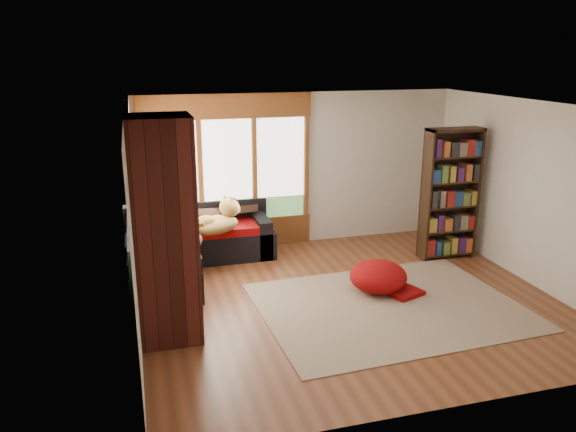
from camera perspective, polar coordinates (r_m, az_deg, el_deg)
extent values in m
plane|color=#5E301A|center=(7.76, 6.20, -8.45)|extent=(5.50, 5.50, 0.00)
plane|color=white|center=(7.07, 6.86, 11.02)|extent=(5.50, 5.50, 0.00)
cube|color=silver|center=(9.60, 0.95, 4.73)|extent=(5.50, 0.04, 2.60)
cube|color=silver|center=(5.20, 16.84, -6.41)|extent=(5.50, 0.04, 2.60)
cube|color=silver|center=(6.80, -15.53, -0.88)|extent=(0.04, 5.00, 2.60)
cube|color=silver|center=(8.70, 23.59, 2.08)|extent=(0.04, 5.00, 2.60)
cube|color=brown|center=(9.30, -6.12, 4.56)|extent=(2.82, 0.10, 1.90)
cube|color=white|center=(9.30, -6.12, 4.56)|extent=(2.54, 0.09, 1.62)
cube|color=brown|center=(7.95, -15.43, 1.99)|extent=(0.10, 2.62, 1.90)
cube|color=white|center=(7.95, -15.43, 1.99)|extent=(0.09, 2.36, 1.62)
cube|color=gray|center=(8.67, -15.50, 5.88)|extent=(0.03, 0.72, 0.90)
cube|color=#471914|center=(6.47, -12.40, -1.54)|extent=(0.70, 0.70, 2.60)
cube|color=black|center=(9.15, -8.24, -3.15)|extent=(2.20, 0.90, 0.42)
cube|color=black|center=(9.35, -8.63, -0.14)|extent=(2.20, 0.20, 0.38)
cube|color=black|center=(9.28, -2.14, -2.10)|extent=(0.20, 0.90, 0.60)
cube|color=#990505|center=(8.94, -8.85, -1.82)|extent=(1.90, 0.66, 0.12)
cube|color=black|center=(8.49, -12.02, -4.94)|extent=(0.90, 2.20, 0.42)
cube|color=black|center=(8.35, -14.58, -2.57)|extent=(0.20, 2.20, 0.38)
cube|color=black|center=(7.53, -11.53, -7.01)|extent=(0.90, 0.20, 0.60)
cube|color=#990505|center=(8.07, -11.12, -3.97)|extent=(0.66, 1.20, 0.12)
cube|color=#990505|center=(8.97, -11.63, -1.90)|extent=(0.66, 0.66, 0.12)
cube|color=beige|center=(7.64, 10.24, -9.01)|extent=(3.49, 2.73, 0.01)
cube|color=black|center=(9.53, 18.36, 2.28)|extent=(0.04, 0.30, 2.11)
cube|color=black|center=(9.09, 13.82, 1.97)|extent=(0.04, 0.30, 2.11)
cube|color=black|center=(9.42, 15.71, 2.34)|extent=(0.90, 0.02, 2.11)
cube|color=black|center=(9.59, 15.67, -3.63)|extent=(0.82, 0.28, 0.03)
cube|color=black|center=(9.46, 15.86, -1.34)|extent=(0.82, 0.28, 0.03)
cube|color=black|center=(9.35, 16.05, 1.00)|extent=(0.82, 0.28, 0.03)
cube|color=black|center=(9.26, 16.25, 3.40)|extent=(0.82, 0.28, 0.03)
cube|color=black|center=(9.18, 16.45, 5.84)|extent=(0.82, 0.28, 0.03)
cube|color=black|center=(9.12, 16.66, 8.31)|extent=(0.82, 0.28, 0.03)
cube|color=#726659|center=(9.29, 16.21, 2.10)|extent=(0.78, 0.22, 1.95)
ellipsoid|color=#990505|center=(8.00, 9.16, -5.99)|extent=(0.99, 0.99, 0.43)
ellipsoid|color=olive|center=(8.59, -7.42, -0.75)|extent=(0.93, 0.82, 0.26)
sphere|color=olive|center=(8.71, -5.94, 0.44)|extent=(0.43, 0.43, 0.32)
cone|color=olive|center=(8.65, -6.24, 1.18)|extent=(0.16, 0.16, 0.14)
ellipsoid|color=black|center=(8.00, -10.33, -2.33)|extent=(0.52, 0.75, 0.24)
sphere|color=black|center=(8.22, -10.39, -0.99)|extent=(0.31, 0.31, 0.29)
cone|color=black|center=(8.14, -10.43, -0.32)|extent=(0.11, 0.11, 0.13)
cube|color=#34251D|center=(9.27, -4.28, 1.03)|extent=(0.45, 0.12, 0.45)
cube|color=#34251D|center=(9.18, -7.95, 0.76)|extent=(0.45, 0.12, 0.45)
cube|color=#34251D|center=(8.67, -13.62, -0.50)|extent=(0.45, 0.12, 0.45)
cube|color=#34251D|center=(7.63, -13.27, -2.84)|extent=(0.45, 0.12, 0.45)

